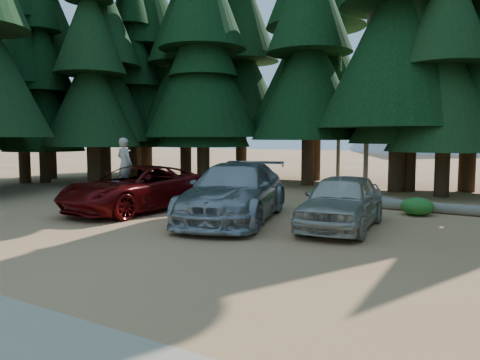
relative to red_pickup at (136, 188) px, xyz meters
The scene contains 19 objects.
ground 5.02m from the red_pickup, 37.10° to the right, with size 160.00×160.00×0.00m, color #A46A45.
forest_belt_north 12.67m from the red_pickup, 71.77° to the left, with size 36.00×7.00×22.00m, color black, non-canonical shape.
snag_front 13.50m from the red_pickup, 67.55° to the left, with size 0.24×0.24×12.00m, color gray.
snag_back 13.95m from the red_pickup, 78.04° to the left, with size 0.20×0.20×10.00m, color gray.
mountain_peak 86.08m from the red_pickup, 89.08° to the left, with size 48.00×50.00×28.00m.
red_pickup is the anchor object (origin of this frame).
silver_minivan_center 3.96m from the red_pickup, ahead, with size 2.50×6.14×1.78m, color #96999D.
silver_minivan_right 7.29m from the red_pickup, ahead, with size 1.84×4.58×1.56m, color #B7B0A3.
frisbee_player 1.42m from the red_pickup, 154.83° to the left, with size 0.74×0.52×1.94m.
log_left 5.96m from the red_pickup, 109.71° to the left, with size 0.27×0.27×3.80m, color gray.
log_mid 9.75m from the red_pickup, 42.36° to the left, with size 0.25×0.25×3.00m, color gray.
log_right 10.64m from the red_pickup, 28.11° to the left, with size 0.36×0.36×5.64m, color gray.
shrub_far_left 7.50m from the red_pickup, 121.76° to the left, with size 1.08×1.08×0.59m, color #1E6420.
shrub_left 5.00m from the red_pickup, 85.77° to the left, with size 1.00×1.00×0.55m, color #1E6420.
shrub_center_left 7.10m from the red_pickup, 40.63° to the left, with size 1.10×1.10×0.61m, color #1E6420.
shrub_center_right 8.17m from the red_pickup, 54.33° to the left, with size 0.87×0.87×0.48m, color #1E6420.
shrub_right 7.67m from the red_pickup, 51.89° to the left, with size 1.13×1.13×0.62m, color #1E6420.
shrub_far_right 9.63m from the red_pickup, 25.84° to the left, with size 1.07×1.07×0.59m, color #1E6420.
shrub_edge_west 6.86m from the red_pickup, 145.69° to the left, with size 0.95×0.95×0.52m, color #1E6420.
Camera 1 is at (7.70, -9.09, 2.60)m, focal length 35.00 mm.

